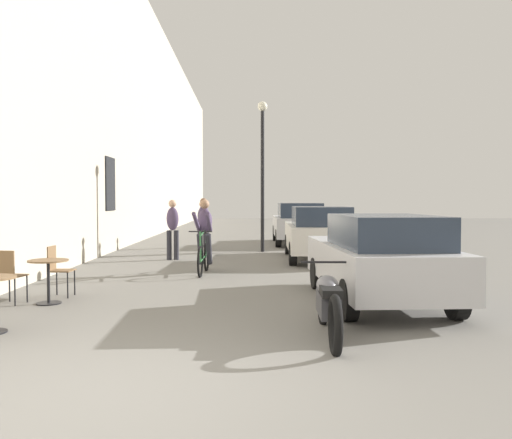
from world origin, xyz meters
TOP-DOWN VIEW (x-y plane):
  - ground_plane at (0.00, 0.00)m, footprint 88.00×88.00m
  - building_facade_left at (-3.45, 14.00)m, footprint 0.54×68.00m
  - cafe_table_mid at (-2.06, 4.12)m, footprint 0.64×0.64m
  - cafe_chair_mid_toward_street at (-2.13, 4.75)m, footprint 0.40×0.40m
  - cafe_chair_mid_toward_wall at (-2.66, 4.04)m, footprint 0.45×0.45m
  - cyclist_on_bicycle at (0.19, 7.73)m, footprint 0.52×1.76m
  - pedestrian_near at (-0.92, 10.46)m, footprint 0.36×0.27m
  - pedestrian_mid at (-0.19, 12.29)m, footprint 0.34×0.24m
  - pedestrian_far at (-0.41, 14.37)m, footprint 0.34×0.25m
  - street_lamp at (1.69, 12.76)m, footprint 0.32×0.32m
  - parked_car_nearest at (3.35, 4.08)m, footprint 1.84×4.15m
  - parked_car_second at (3.23, 10.39)m, footprint 1.92×4.31m
  - parked_car_third at (3.18, 15.74)m, footprint 1.94×4.47m
  - parked_motorcycle at (2.20, 1.99)m, footprint 0.62×2.15m

SIDE VIEW (x-z plane):
  - ground_plane at x=0.00m, z-range 0.00..0.00m
  - parked_motorcycle at x=2.20m, z-range -0.05..0.86m
  - cafe_chair_mid_toward_street at x=-2.13m, z-range 0.07..0.96m
  - cafe_chair_mid_toward_wall at x=-2.66m, z-range 0.07..0.96m
  - cafe_table_mid at x=-2.06m, z-range 0.16..0.88m
  - parked_car_nearest at x=3.35m, z-range 0.03..1.49m
  - parked_car_second at x=3.23m, z-range 0.03..1.54m
  - cyclist_on_bicycle at x=0.19m, z-range -0.06..1.68m
  - parked_car_third at x=3.18m, z-range 0.03..1.61m
  - pedestrian_far at x=-0.41m, z-range 0.10..1.76m
  - pedestrian_near at x=-0.92m, z-range 0.11..1.81m
  - pedestrian_mid at x=-0.19m, z-range 0.11..1.87m
  - street_lamp at x=1.69m, z-range 0.66..5.56m
  - building_facade_left at x=-3.45m, z-range 0.00..10.57m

